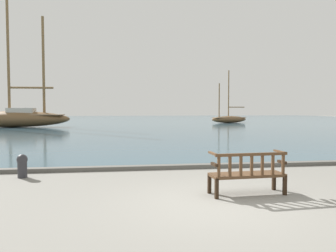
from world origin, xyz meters
The scene contains 7 objects.
ground_plane centered at (0.00, 0.00, 0.00)m, with size 160.00×160.00×0.00m, color gray.
harbor_water centered at (0.00, 44.00, 0.04)m, with size 100.00×80.00×0.08m, color #385666.
quay_edge_kerb centered at (0.00, 3.85, 0.06)m, with size 40.00×0.30×0.12m, color #5B5954.
park_bench centered at (0.78, 0.60, 0.47)m, with size 1.63×0.61×0.92m.
sailboat_outer_starboard centered at (-12.44, 27.83, 1.19)m, with size 10.98×2.79×14.93m.
sailboat_nearest_starboard centered at (11.83, 34.59, 0.63)m, with size 5.47×3.00×6.73m.
mooring_bollard centered at (-4.52, 3.10, 0.35)m, with size 0.28×0.28×0.63m.
Camera 1 is at (-1.88, -6.02, 1.83)m, focal length 35.00 mm.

